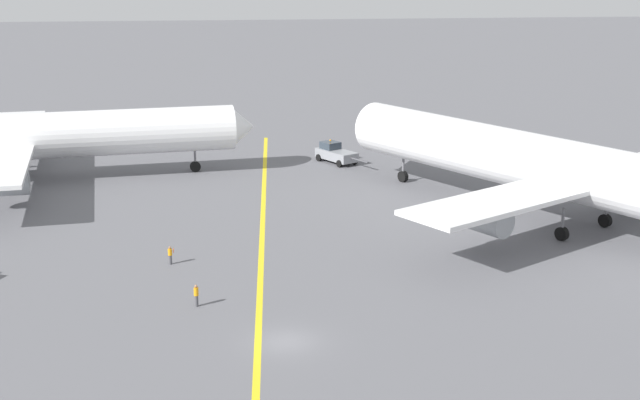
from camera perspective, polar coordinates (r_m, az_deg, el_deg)
ground_plane at (r=62.15m, az=-2.21°, el=-9.08°), size 600.00×600.00×0.00m
taxiway_stripe at (r=71.26m, az=-3.88°, el=-5.77°), size 8.20×119.78×0.01m
airliner_at_gate_left at (r=108.48m, az=-18.50°, el=3.84°), size 53.53×42.32×15.37m
airliner_being_pushed at (r=88.89m, az=15.17°, el=1.93°), size 38.91×52.87×17.31m
pushback_tug at (r=113.25m, az=1.01°, el=3.02°), size 5.82×8.49×2.81m
ground_crew_marshaller_foreground at (r=77.51m, az=-9.61°, el=-3.50°), size 0.50×0.36×1.62m
ground_crew_ramp_agent_by_cones at (r=68.21m, az=-7.96°, el=-6.07°), size 0.36×0.36×1.75m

